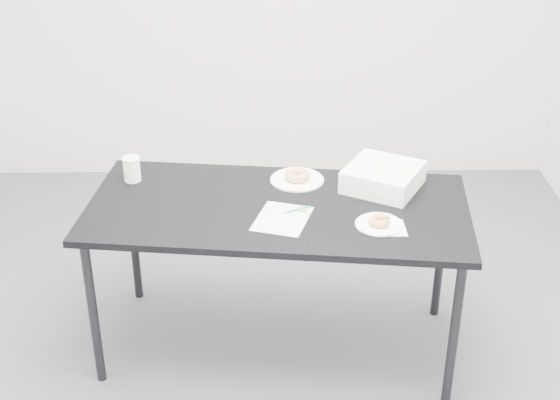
{
  "coord_description": "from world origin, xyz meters",
  "views": [
    {
      "loc": [
        0.05,
        -3.07,
        2.45
      ],
      "look_at": [
        0.09,
        0.02,
        0.81
      ],
      "focal_mm": 50.0,
      "sensor_mm": 36.0,
      "label": 1
    }
  ],
  "objects_px": {
    "plate_near": "(379,224)",
    "table": "(278,217)",
    "donut_near": "(379,221)",
    "scorecard": "(282,219)",
    "plate_far": "(297,180)",
    "coffee_cup": "(132,169)",
    "bakery_box": "(383,177)",
    "pen": "(297,209)",
    "donut_far": "(297,175)"
  },
  "relations": [
    {
      "from": "pen",
      "to": "plate_near",
      "type": "height_order",
      "value": "pen"
    },
    {
      "from": "table",
      "to": "bakery_box",
      "type": "xyz_separation_m",
      "value": [
        0.5,
        0.18,
        0.11
      ]
    },
    {
      "from": "table",
      "to": "pen",
      "type": "bearing_deg",
      "value": -22.9
    },
    {
      "from": "table",
      "to": "bakery_box",
      "type": "height_order",
      "value": "bakery_box"
    },
    {
      "from": "plate_near",
      "to": "bakery_box",
      "type": "distance_m",
      "value": 0.37
    },
    {
      "from": "table",
      "to": "plate_far",
      "type": "relative_size",
      "value": 6.95
    },
    {
      "from": "plate_far",
      "to": "pen",
      "type": "bearing_deg",
      "value": -91.59
    },
    {
      "from": "pen",
      "to": "donut_near",
      "type": "height_order",
      "value": "donut_near"
    },
    {
      "from": "table",
      "to": "plate_near",
      "type": "height_order",
      "value": "plate_near"
    },
    {
      "from": "pen",
      "to": "coffee_cup",
      "type": "bearing_deg",
      "value": 132.06
    },
    {
      "from": "scorecard",
      "to": "donut_far",
      "type": "height_order",
      "value": "donut_far"
    },
    {
      "from": "plate_near",
      "to": "donut_far",
      "type": "distance_m",
      "value": 0.56
    },
    {
      "from": "plate_near",
      "to": "table",
      "type": "bearing_deg",
      "value": 156.71
    },
    {
      "from": "pen",
      "to": "table",
      "type": "bearing_deg",
      "value": 124.63
    },
    {
      "from": "donut_near",
      "to": "plate_far",
      "type": "bearing_deg",
      "value": 127.53
    },
    {
      "from": "scorecard",
      "to": "plate_near",
      "type": "relative_size",
      "value": 1.33
    },
    {
      "from": "scorecard",
      "to": "plate_near",
      "type": "distance_m",
      "value": 0.42
    },
    {
      "from": "donut_near",
      "to": "coffee_cup",
      "type": "bearing_deg",
      "value": 158.12
    },
    {
      "from": "scorecard",
      "to": "donut_far",
      "type": "xyz_separation_m",
      "value": [
        0.08,
        0.38,
        0.03
      ]
    },
    {
      "from": "pen",
      "to": "plate_far",
      "type": "relative_size",
      "value": 0.5
    },
    {
      "from": "table",
      "to": "donut_far",
      "type": "bearing_deg",
      "value": 75.74
    },
    {
      "from": "table",
      "to": "coffee_cup",
      "type": "distance_m",
      "value": 0.75
    },
    {
      "from": "scorecard",
      "to": "donut_near",
      "type": "xyz_separation_m",
      "value": [
        0.42,
        -0.07,
        0.02
      ]
    },
    {
      "from": "bakery_box",
      "to": "donut_near",
      "type": "bearing_deg",
      "value": -70.85
    },
    {
      "from": "donut_near",
      "to": "donut_far",
      "type": "xyz_separation_m",
      "value": [
        -0.34,
        0.44,
        0.0
      ]
    },
    {
      "from": "plate_near",
      "to": "plate_far",
      "type": "distance_m",
      "value": 0.56
    },
    {
      "from": "plate_near",
      "to": "plate_far",
      "type": "bearing_deg",
      "value": 127.53
    },
    {
      "from": "plate_far",
      "to": "coffee_cup",
      "type": "distance_m",
      "value": 0.79
    },
    {
      "from": "donut_near",
      "to": "donut_far",
      "type": "relative_size",
      "value": 0.8
    },
    {
      "from": "donut_near",
      "to": "bakery_box",
      "type": "xyz_separation_m",
      "value": [
        0.06,
        0.36,
        0.03
      ]
    },
    {
      "from": "scorecard",
      "to": "bakery_box",
      "type": "height_order",
      "value": "bakery_box"
    },
    {
      "from": "scorecard",
      "to": "plate_far",
      "type": "relative_size",
      "value": 1.07
    },
    {
      "from": "table",
      "to": "scorecard",
      "type": "height_order",
      "value": "scorecard"
    },
    {
      "from": "donut_near",
      "to": "plate_far",
      "type": "height_order",
      "value": "donut_near"
    },
    {
      "from": "donut_near",
      "to": "pen",
      "type": "bearing_deg",
      "value": 158.36
    },
    {
      "from": "table",
      "to": "donut_near",
      "type": "relative_size",
      "value": 18.47
    },
    {
      "from": "donut_near",
      "to": "plate_far",
      "type": "xyz_separation_m",
      "value": [
        -0.34,
        0.44,
        -0.02
      ]
    },
    {
      "from": "plate_far",
      "to": "donut_far",
      "type": "height_order",
      "value": "donut_far"
    },
    {
      "from": "table",
      "to": "donut_far",
      "type": "xyz_separation_m",
      "value": [
        0.1,
        0.25,
        0.09
      ]
    },
    {
      "from": "donut_far",
      "to": "plate_far",
      "type": "bearing_deg",
      "value": 180.0
    },
    {
      "from": "donut_near",
      "to": "bakery_box",
      "type": "relative_size",
      "value": 0.31
    },
    {
      "from": "pen",
      "to": "bakery_box",
      "type": "height_order",
      "value": "bakery_box"
    },
    {
      "from": "plate_far",
      "to": "coffee_cup",
      "type": "xyz_separation_m",
      "value": [
        -0.79,
        0.01,
        0.06
      ]
    },
    {
      "from": "scorecard",
      "to": "pen",
      "type": "bearing_deg",
      "value": 63.66
    },
    {
      "from": "plate_far",
      "to": "bakery_box",
      "type": "distance_m",
      "value": 0.41
    },
    {
      "from": "plate_near",
      "to": "donut_near",
      "type": "relative_size",
      "value": 2.13
    },
    {
      "from": "pen",
      "to": "donut_near",
      "type": "relative_size",
      "value": 1.32
    },
    {
      "from": "pen",
      "to": "bakery_box",
      "type": "distance_m",
      "value": 0.47
    },
    {
      "from": "plate_far",
      "to": "donut_far",
      "type": "distance_m",
      "value": 0.02
    },
    {
      "from": "plate_near",
      "to": "coffee_cup",
      "type": "distance_m",
      "value": 1.22
    }
  ]
}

